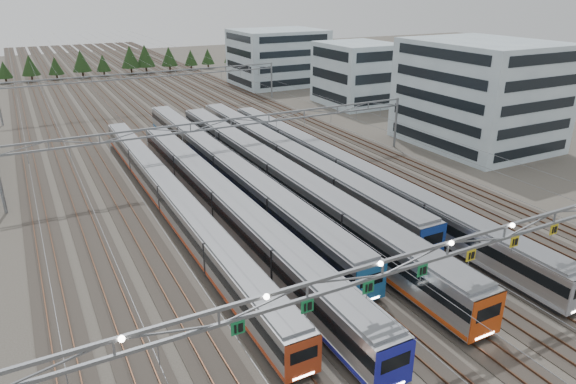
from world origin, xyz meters
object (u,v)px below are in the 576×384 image
depot_bldg_north (278,57)px  train_a (170,197)px  gantry_far (149,79)px  train_d (279,177)px  depot_bldg_south (479,94)px  train_e (287,157)px  depot_bldg_mid (357,74)px  train_c (225,167)px  train_b (226,206)px  gantry_mid (231,129)px  train_f (345,170)px  gantry_near (448,253)px

depot_bldg_north → train_a: bearing=-125.0°
train_a → gantry_far: bearing=78.3°
train_d → depot_bldg_north: size_ratio=2.99×
depot_bldg_south → depot_bldg_north: depot_bldg_south is taller
train_e → depot_bldg_mid: size_ratio=3.61×
train_c → train_d: 8.20m
train_c → depot_bldg_north: bearing=57.8°
train_d → gantry_far: 54.80m
train_b → depot_bldg_north: size_ratio=2.61×
train_e → train_d: bearing=-124.5°
train_a → train_d: 13.51m
train_c → gantry_mid: size_ratio=1.14×
train_b → depot_bldg_north: depot_bldg_north is taller
gantry_mid → train_c: bearing=-129.3°
train_e → depot_bldg_north: depot_bldg_north is taller
train_e → depot_bldg_mid: 48.07m
train_f → train_b: bearing=-167.6°
train_e → train_a: bearing=-161.4°
train_d → depot_bldg_north: depot_bldg_north is taller
gantry_far → depot_bldg_mid: 43.93m
train_a → gantry_near: (11.20, -31.01, 5.07)m
train_f → gantry_near: size_ratio=1.16×
train_b → depot_bldg_mid: 65.82m
train_f → gantry_mid: gantry_mid is taller
depot_bldg_mid → train_f: bearing=-126.4°
train_a → gantry_near: bearing=-70.1°
depot_bldg_south → depot_bldg_north: size_ratio=1.00×
train_c → gantry_mid: (2.25, 2.75, 4.19)m
train_a → train_c: (9.00, 6.35, 0.18)m
train_a → gantry_near: 33.36m
train_a → train_c: 11.02m
train_a → gantry_far: gantry_far is taller
gantry_far → train_e: bearing=-82.0°
gantry_far → depot_bldg_south: (40.55, -49.66, 1.84)m
train_f → gantry_far: size_ratio=1.16×
train_d → train_a: bearing=177.9°
gantry_near → train_f: bearing=69.0°
gantry_mid → depot_bldg_south: (40.55, -4.66, 1.84)m
train_a → train_f: (22.50, -1.62, 0.07)m
train_a → depot_bldg_mid: bearing=36.7°
train_c → depot_bldg_mid: (43.57, 32.84, 4.33)m
train_a → depot_bldg_mid: (52.57, 39.19, 4.51)m
train_d → train_f: size_ratio=1.00×
depot_bldg_north → depot_bldg_south: bearing=-87.0°
train_b → depot_bldg_mid: size_ratio=3.59×
train_f → train_c: bearing=149.4°
depot_bldg_north → train_f: bearing=-110.1°
train_f → depot_bldg_south: 30.54m
gantry_mid → depot_bldg_south: size_ratio=2.56×
depot_bldg_south → depot_bldg_mid: 34.80m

